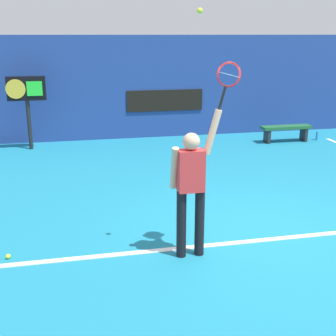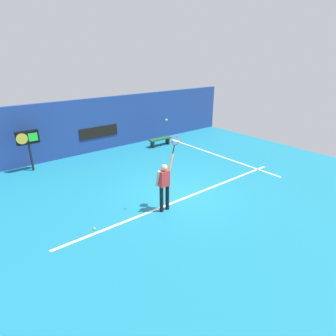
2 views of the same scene
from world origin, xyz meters
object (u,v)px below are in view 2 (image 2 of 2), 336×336
object	(u,v)px
tennis_racket	(175,142)
water_bottle	(173,141)
court_bench	(160,140)
tennis_ball	(166,120)
scoreboard_clock	(28,140)
tennis_player	(164,183)
spare_ball	(94,229)

from	to	relation	value
tennis_racket	water_bottle	distance (m)	8.02
tennis_racket	court_bench	bearing A→B (deg)	56.98
court_bench	water_bottle	bearing A→B (deg)	0.00
tennis_racket	water_bottle	world-z (taller)	tennis_racket
tennis_ball	scoreboard_clock	bearing A→B (deg)	111.25
scoreboard_clock	court_bench	size ratio (longest dim) A/B	1.33
tennis_player	court_bench	distance (m)	7.41
tennis_player	scoreboard_clock	xyz separation A→B (m)	(-2.52, 6.61, 0.46)
spare_ball	tennis_ball	bearing A→B (deg)	-10.29
scoreboard_clock	tennis_ball	bearing A→B (deg)	-68.75
court_bench	scoreboard_clock	bearing A→B (deg)	174.67
court_bench	tennis_ball	bearing A→B (deg)	-125.41
tennis_player	spare_ball	world-z (taller)	tennis_player
scoreboard_clock	water_bottle	size ratio (longest dim) A/B	7.79
tennis_ball	scoreboard_clock	world-z (taller)	tennis_ball
spare_ball	tennis_player	bearing A→B (deg)	-9.59
tennis_ball	spare_ball	bearing A→B (deg)	169.71
court_bench	tennis_racket	bearing A→B (deg)	-123.02
court_bench	spare_ball	world-z (taller)	court_bench
tennis_player	spare_ball	distance (m)	2.62
tennis_racket	spare_ball	xyz separation A→B (m)	(-2.85, 0.41, -2.33)
tennis_player	water_bottle	world-z (taller)	tennis_player
court_bench	water_bottle	size ratio (longest dim) A/B	5.83
scoreboard_clock	tennis_player	bearing A→B (deg)	-69.09
scoreboard_clock	court_bench	xyz separation A→B (m)	(6.86, -0.64, -1.13)
tennis_ball	water_bottle	world-z (taller)	tennis_ball
tennis_racket	tennis_ball	xyz separation A→B (m)	(-0.39, -0.04, 0.77)
tennis_racket	spare_ball	distance (m)	3.71
court_bench	water_bottle	distance (m)	0.99
tennis_player	court_bench	world-z (taller)	tennis_player
tennis_player	water_bottle	size ratio (longest dim) A/B	8.26
water_bottle	spare_ball	distance (m)	9.50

